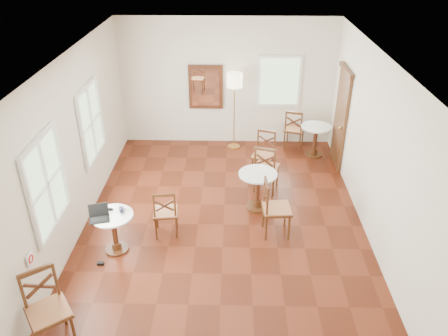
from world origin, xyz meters
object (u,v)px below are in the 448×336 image
Objects in this scene: chair_near_b at (48,310)px; chair_back_b at (264,154)px; chair_mid_b at (275,208)px; laptop at (99,215)px; chair_mid_a at (266,168)px; cafe_table_back at (315,137)px; cafe_table_near at (114,229)px; navy_mug at (122,210)px; mouse at (110,209)px; power_adapter at (101,263)px; cafe_table_mid at (257,187)px; water_glass at (123,211)px; chair_near_a at (165,212)px; chair_back_a at (294,129)px; floor_lamp at (235,85)px.

chair_back_b is (2.95, 4.42, -0.05)m from chair_near_b.
laptop is (-2.81, -0.62, 0.24)m from chair_mid_b.
chair_mid_a is at bearing -70.88° from chair_back_b.
cafe_table_back is 6.79m from chair_near_b.
chair_back_b is (2.56, 2.60, 0.05)m from cafe_table_near.
cafe_table_near is 1.86m from chair_near_b.
cafe_table_back is 6.94× the size of navy_mug.
laptop reaches higher than cafe_table_near.
mouse is (-2.63, -1.82, 0.22)m from chair_mid_a.
mouse is 1.02× the size of power_adapter.
chair_mid_a reaches higher than cafe_table_mid.
chair_near_b is at bearing -106.61° from water_glass.
chair_mid_a is at bearing 21.01° from laptop.
cafe_table_near is 0.93× the size of cafe_table_mid.
mouse is 1.00× the size of navy_mug.
water_glass is (-3.63, -3.50, 0.31)m from cafe_table_back.
navy_mug is at bearing -151.57° from cafe_table_mid.
power_adapter is (-0.95, -0.83, -0.43)m from chair_near_a.
navy_mug is (0.13, 0.09, 0.31)m from cafe_table_near.
chair_near_a is 8.25× the size of water_glass.
chair_near_a is 8.62× the size of navy_mug.
chair_near_b reaches higher than navy_mug.
chair_mid_a reaches higher than chair_near_a.
power_adapter is at bearing -135.62° from cafe_table_back.
chair_mid_a is 1.05× the size of chair_back_a.
cafe_table_back is at bearing -141.22° from chair_near_a.
chair_near_a is 1.14m from laptop.
floor_lamp is (-1.42, -0.02, 1.06)m from chair_back_a.
cafe_table_back is at bearing 26.69° from laptop.
chair_near_a is (0.77, 0.47, 0.02)m from cafe_table_near.
laptop reaches higher than power_adapter.
chair_back_a reaches higher than water_glass.
navy_mug is (0.52, 1.92, 0.21)m from chair_near_b.
chair_mid_b is (0.07, -1.42, 0.01)m from chair_mid_a.
chair_back_b is 3.61m from mouse.
chair_back_b is (0.19, 1.29, 0.02)m from cafe_table_mid.
cafe_table_back is 0.72× the size of chair_mid_a.
chair_near_b is (-2.76, -3.13, 0.07)m from cafe_table_mid.
chair_near_a reaches higher than navy_mug.
floor_lamp reaches higher than cafe_table_near.
chair_near_a is (-1.60, -0.84, -0.02)m from cafe_table_mid.
mouse is (-0.83, -0.33, 0.27)m from chair_near_a.
chair_mid_a reaches higher than mouse.
water_glass is (-2.40, -2.57, 0.28)m from chair_back_b.
chair_mid_a is 3.21m from mouse.
chair_near_b is at bearing -112.56° from laptop.
mouse is at bearing 76.86° from power_adapter.
laptop is 0.36m from navy_mug.
chair_back_a is (3.35, 3.92, 0.05)m from cafe_table_near.
cafe_table_mid is 2.85m from floor_lamp.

